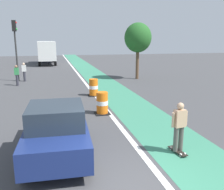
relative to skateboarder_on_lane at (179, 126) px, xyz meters
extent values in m
plane|color=#424244|center=(-2.06, -1.43, -0.91)|extent=(100.00, 100.00, 0.00)
cube|color=#387F60|center=(0.34, 10.57, -0.91)|extent=(2.50, 80.00, 0.01)
cube|color=silver|center=(-1.16, 10.57, -0.91)|extent=(0.20, 80.00, 0.01)
cube|color=black|center=(0.00, 0.00, -0.84)|extent=(0.33, 0.82, 0.02)
cylinder|color=silver|center=(0.11, -0.25, -0.86)|extent=(0.05, 0.11, 0.11)
cylinder|color=silver|center=(-0.04, -0.27, -0.86)|extent=(0.05, 0.11, 0.11)
cylinder|color=silver|center=(0.04, 0.27, -0.86)|extent=(0.05, 0.11, 0.11)
cylinder|color=silver|center=(-0.11, 0.25, -0.86)|extent=(0.05, 0.11, 0.11)
cylinder|color=#514C47|center=(0.10, 0.01, -0.42)|extent=(0.15, 0.15, 0.82)
cylinder|color=#514C47|center=(-0.10, -0.01, -0.42)|extent=(0.15, 0.15, 0.82)
cube|color=tan|center=(0.00, 0.00, 0.27)|extent=(0.39, 0.27, 0.56)
cylinder|color=tan|center=(0.24, 0.03, 0.24)|extent=(0.09, 0.09, 0.48)
cylinder|color=tan|center=(-0.24, -0.03, 0.24)|extent=(0.09, 0.09, 0.48)
sphere|color=tan|center=(0.00, 0.00, 0.67)|extent=(0.22, 0.22, 0.22)
cube|color=navy|center=(-3.77, 0.85, -0.21)|extent=(2.04, 4.19, 0.72)
cube|color=#232D38|center=(-3.79, 0.60, 0.47)|extent=(1.70, 1.80, 0.64)
cylinder|color=black|center=(-4.53, 2.16, -0.57)|extent=(0.31, 0.69, 0.68)
cylinder|color=black|center=(-2.89, 2.08, -0.57)|extent=(0.31, 0.69, 0.68)
cylinder|color=black|center=(-4.66, -0.38, -0.57)|extent=(0.31, 0.69, 0.68)
cylinder|color=black|center=(-3.02, -0.46, -0.57)|extent=(0.31, 0.69, 0.68)
cylinder|color=orange|center=(-1.51, 4.75, -0.66)|extent=(0.56, 0.56, 0.42)
cylinder|color=white|center=(-1.51, 4.75, -0.35)|extent=(0.57, 0.57, 0.21)
cylinder|color=orange|center=(-1.51, 4.75, -0.03)|extent=(0.56, 0.56, 0.42)
cube|color=black|center=(-1.51, 4.75, -0.89)|extent=(0.73, 0.73, 0.04)
cylinder|color=orange|center=(-1.25, 8.72, -0.66)|extent=(0.56, 0.56, 0.42)
cylinder|color=white|center=(-1.25, 8.72, -0.35)|extent=(0.57, 0.57, 0.21)
cylinder|color=orange|center=(-1.25, 8.72, -0.03)|extent=(0.56, 0.56, 0.42)
cube|color=black|center=(-1.25, 8.72, -0.89)|extent=(0.73, 0.73, 0.04)
cube|color=silver|center=(-4.35, 29.06, 1.07)|extent=(2.52, 5.69, 2.50)
cube|color=#19478C|center=(-4.50, 32.91, 0.62)|extent=(2.27, 1.98, 2.10)
cylinder|color=black|center=(-5.53, 32.67, -0.43)|extent=(0.34, 0.97, 0.96)
cylinder|color=black|center=(-3.47, 32.75, -0.43)|extent=(0.34, 0.97, 0.96)
cylinder|color=black|center=(-5.33, 27.62, -0.43)|extent=(0.34, 0.97, 0.96)
cylinder|color=black|center=(-3.27, 27.70, -0.43)|extent=(0.34, 0.97, 0.96)
cylinder|color=#2D2D2D|center=(-6.66, 15.82, 1.19)|extent=(0.14, 0.14, 4.20)
cube|color=black|center=(-6.66, 15.82, 3.74)|extent=(0.32, 0.32, 0.90)
sphere|color=red|center=(-6.49, 15.82, 4.00)|extent=(0.16, 0.16, 0.16)
sphere|color=green|center=(-6.49, 15.82, 3.48)|extent=(0.16, 0.16, 0.16)
cylinder|color=#33333D|center=(-6.12, 15.54, -0.48)|extent=(0.20, 0.20, 0.86)
cube|color=white|center=(-6.12, 15.54, 0.22)|extent=(0.34, 0.20, 0.54)
sphere|color=beige|center=(-6.12, 15.54, 0.60)|extent=(0.20, 0.20, 0.20)
cylinder|color=#33333D|center=(-6.48, 13.59, -0.48)|extent=(0.20, 0.20, 0.86)
cube|color=#338C4C|center=(-6.48, 13.59, 0.22)|extent=(0.34, 0.20, 0.54)
sphere|color=#9E7051|center=(-6.48, 13.59, 0.60)|extent=(0.20, 0.20, 0.20)
cylinder|color=brown|center=(3.76, 14.45, 0.39)|extent=(0.28, 0.28, 2.60)
ellipsoid|color=#235B23|center=(3.76, 14.45, 2.79)|extent=(2.40, 2.40, 2.60)
camera|label=1|loc=(-3.84, -6.61, 2.72)|focal=39.30mm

